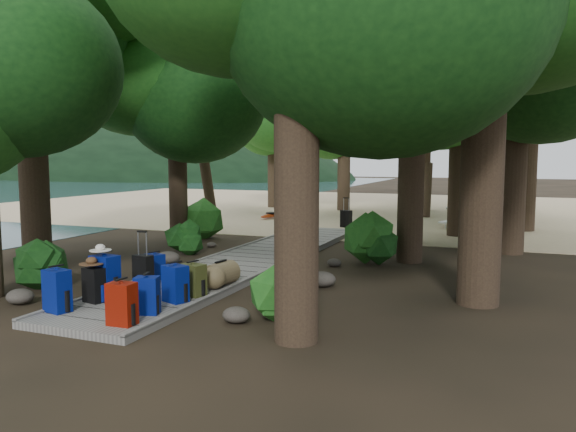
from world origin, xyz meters
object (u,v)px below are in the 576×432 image
at_px(duffel_right_khaki, 221,274).
at_px(sun_lounger, 455,218).
at_px(backpack_right_d, 193,278).
at_px(lone_suitcase_on_sand, 346,219).
at_px(backpack_right_c, 175,282).
at_px(backpack_left_b, 94,283).
at_px(suitcase_on_boardwalk, 143,270).
at_px(backpack_right_b, 147,293).
at_px(backpack_left_a, 57,288).
at_px(backpack_left_d, 155,265).
at_px(backpack_right_a, 122,301).
at_px(kayak, 271,214).
at_px(backpack_left_c, 105,275).

xyz_separation_m(duffel_right_khaki, sun_lounger, (3.13, 11.54, 0.01)).
height_order(backpack_right_d, lone_suitcase_on_sand, backpack_right_d).
bearing_deg(lone_suitcase_on_sand, backpack_right_c, -71.84).
distance_m(backpack_left_b, suitcase_on_boardwalk, 1.31).
xyz_separation_m(backpack_left_b, backpack_right_d, (1.27, 0.98, -0.01)).
relative_size(backpack_left_b, duffel_right_khaki, 0.97).
bearing_deg(backpack_right_b, backpack_left_b, 150.53).
distance_m(backpack_left_b, backpack_right_b, 1.26).
bearing_deg(backpack_left_a, lone_suitcase_on_sand, 97.98).
distance_m(backpack_left_d, lone_suitcase_on_sand, 10.09).
xyz_separation_m(lone_suitcase_on_sand, sun_lounger, (3.58, 1.49, 0.03)).
distance_m(suitcase_on_boardwalk, sun_lounger, 12.87).
bearing_deg(backpack_right_a, lone_suitcase_on_sand, 90.12).
relative_size(suitcase_on_boardwalk, sun_lounger, 0.28).
relative_size(duffel_right_khaki, suitcase_on_boardwalk, 1.15).
distance_m(duffel_right_khaki, kayak, 12.47).
relative_size(backpack_left_c, suitcase_on_boardwalk, 1.44).
distance_m(backpack_left_a, backpack_right_b, 1.42).
distance_m(backpack_left_d, backpack_right_b, 2.49).
bearing_deg(suitcase_on_boardwalk, backpack_left_d, 111.98).
bearing_deg(backpack_right_c, backpack_right_d, 104.35).
bearing_deg(backpack_right_c, backpack_right_a, -69.29).
height_order(backpack_left_b, backpack_right_b, backpack_right_b).
relative_size(backpack_left_a, backpack_right_d, 1.20).
height_order(lone_suitcase_on_sand, kayak, lone_suitcase_on_sand).
bearing_deg(duffel_right_khaki, backpack_right_a, -84.72).
height_order(backpack_left_b, backpack_left_c, backpack_left_c).
relative_size(backpack_right_a, duffel_right_khaki, 1.03).
distance_m(backpack_right_c, kayak, 13.68).
distance_m(backpack_right_b, backpack_right_c, 0.78).
height_order(backpack_right_a, kayak, backpack_right_a).
distance_m(backpack_right_d, lone_suitcase_on_sand, 10.90).
xyz_separation_m(backpack_right_a, kayak, (-3.98, 14.47, -0.28)).
relative_size(backpack_right_d, lone_suitcase_on_sand, 1.01).
bearing_deg(backpack_left_c, lone_suitcase_on_sand, 95.06).
bearing_deg(backpack_left_d, lone_suitcase_on_sand, 104.44).
bearing_deg(lone_suitcase_on_sand, backpack_right_b, -71.91).
bearing_deg(kayak, duffel_right_khaki, -64.13).
xyz_separation_m(duffel_right_khaki, suitcase_on_boardwalk, (-1.35, -0.52, 0.07)).
height_order(backpack_right_b, sun_lounger, backpack_right_b).
bearing_deg(sun_lounger, backpack_right_a, -83.34).
xyz_separation_m(backpack_left_d, sun_lounger, (4.59, 11.54, -0.05)).
height_order(duffel_right_khaki, kayak, duffel_right_khaki).
relative_size(backpack_left_d, backpack_right_a, 0.81).
bearing_deg(backpack_left_d, suitcase_on_boardwalk, -57.70).
xyz_separation_m(backpack_left_a, backpack_right_b, (1.36, 0.41, -0.05)).
bearing_deg(backpack_left_b, backpack_right_a, -22.73).
height_order(backpack_right_c, kayak, backpack_right_c).
xyz_separation_m(suitcase_on_boardwalk, kayak, (-2.75, 12.30, -0.23)).
bearing_deg(backpack_right_a, backpack_left_c, 136.18).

